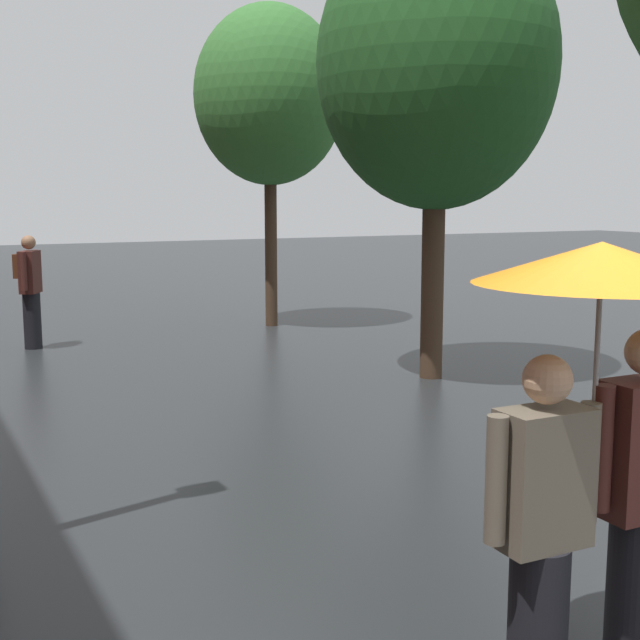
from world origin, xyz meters
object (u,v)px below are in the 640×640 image
Objects in this scene: street_tree_1 at (437,64)px; pedestrian_walking_midground at (30,289)px; street_tree_2 at (270,96)px; couple_under_umbrella at (597,406)px.

street_tree_1 is 6.78m from pedestrian_walking_midground.
pedestrian_walking_midground is at bearing -174.28° from street_tree_2.
pedestrian_walking_midground is (-0.79, 10.50, -0.47)m from couple_under_umbrella.
street_tree_2 is 5.17m from pedestrian_walking_midground.
pedestrian_walking_midground is at bearing 132.99° from street_tree_1.
street_tree_1 is at bearing -89.76° from street_tree_2.
couple_under_umbrella is (-3.37, -6.04, -2.48)m from street_tree_1.
couple_under_umbrella is at bearing -119.19° from street_tree_1.
couple_under_umbrella is 1.22× the size of pedestrian_walking_midground.
street_tree_1 is at bearing -47.01° from pedestrian_walking_midground.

